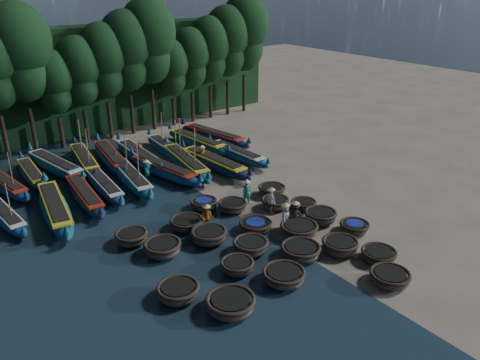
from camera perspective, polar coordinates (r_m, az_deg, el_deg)
ground at (r=30.28m, az=-0.20°, el=-4.32°), size 120.00×120.00×0.00m
foliage_wall at (r=48.48m, az=-17.78°, el=11.56°), size 40.00×3.00×10.00m
coracle_3 at (r=24.96m, az=17.80°, el=-11.21°), size 2.41×2.41×0.69m
coracle_4 at (r=26.65m, az=16.55°, el=-8.71°), size 1.94×1.94×0.64m
coracle_5 at (r=22.09m, az=-1.16°, el=-14.83°), size 2.44×2.44×0.77m
coracle_6 at (r=23.95m, az=5.35°, el=-11.55°), size 2.64×2.64×0.74m
coracle_7 at (r=26.00m, az=7.39°, el=-8.54°), size 2.65×2.65×0.75m
coracle_8 at (r=26.79m, az=12.10°, el=-7.83°), size 2.07×2.07×0.77m
coracle_9 at (r=29.03m, az=13.77°, el=-5.56°), size 1.81×1.81×0.63m
coracle_10 at (r=23.01m, az=-7.55°, el=-13.30°), size 2.24×2.24×0.76m
coracle_11 at (r=24.64m, az=-0.35°, el=-10.41°), size 2.08×2.08×0.68m
coracle_12 at (r=26.14m, az=1.30°, el=-8.05°), size 2.38×2.38×0.80m
coracle_13 at (r=28.01m, az=7.21°, el=-5.97°), size 2.28×2.28×0.77m
coracle_14 at (r=29.66m, az=9.79°, el=-4.34°), size 2.45×2.45×0.79m
coracle_15 at (r=26.31m, az=-9.40°, el=-8.15°), size 2.15×2.15×0.82m
coracle_16 at (r=27.15m, az=-3.79°, el=-6.77°), size 2.56×2.56×0.83m
coracle_17 at (r=28.31m, az=1.89°, el=-5.57°), size 1.99×1.99×0.67m
coracle_18 at (r=31.06m, az=4.30°, el=-2.78°), size 1.88×1.88×0.73m
coracle_19 at (r=31.13m, az=7.75°, el=-2.99°), size 2.08×2.08×0.64m
coracle_20 at (r=27.72m, az=-13.09°, el=-6.79°), size 2.05×2.05×0.77m
coracle_21 at (r=28.70m, az=-6.53°, el=-5.24°), size 2.05×2.05×0.72m
coracle_22 at (r=31.04m, az=-4.46°, el=-2.88°), size 2.11×2.11×0.66m
coracle_23 at (r=30.61m, az=-0.92°, el=-3.15°), size 2.32×2.32×0.71m
coracle_24 at (r=32.84m, az=3.89°, el=-1.24°), size 1.95×1.95×0.73m
long_boat_0 at (r=32.74m, az=-26.80°, el=-3.85°), size 1.88×7.28×3.10m
long_boat_1 at (r=32.05m, az=-21.59°, el=-3.22°), size 3.03×9.12×1.62m
long_boat_2 at (r=33.46m, az=-18.40°, el=-1.75°), size 2.18×8.05×1.42m
long_boat_3 at (r=34.66m, az=-16.23°, el=-0.63°), size 1.94×7.61×1.34m
long_boat_4 at (r=35.29m, az=-13.05°, el=0.25°), size 2.53×8.32×3.56m
long_boat_5 at (r=36.26m, az=-9.26°, el=1.23°), size 2.92×8.52×1.52m
long_boat_6 at (r=37.38m, az=-6.63°, el=2.15°), size 3.06×9.08×3.91m
long_boat_7 at (r=37.16m, az=-3.20°, el=2.11°), size 2.12×8.94×1.58m
long_boat_8 at (r=39.23m, az=-0.37°, el=3.22°), size 1.75×7.94×1.40m
long_boat_9 at (r=37.44m, az=-26.72°, el=-0.46°), size 2.46×7.66×3.29m
long_boat_10 at (r=38.68m, az=-24.05°, el=0.71°), size 1.66×7.32×1.29m
long_boat_11 at (r=39.35m, az=-21.58°, el=1.66°), size 2.97×8.78×1.57m
long_boat_12 at (r=39.81m, az=-18.43°, el=2.34°), size 2.83×8.45×3.63m
long_boat_13 at (r=39.71m, az=-15.47°, el=2.70°), size 2.82×8.88×1.58m
long_boat_14 at (r=39.57m, az=-12.26°, el=2.94°), size 1.96×8.84×1.56m
long_boat_15 at (r=40.75m, az=-8.81°, el=3.76°), size 2.12×8.27×3.52m
long_boat_16 at (r=42.14m, az=-5.20°, el=4.66°), size 2.33×8.75×1.55m
long_boat_17 at (r=43.53m, az=-3.18°, el=5.36°), size 3.05×8.93×1.59m
fisherman_0 at (r=28.43m, az=5.54°, el=-4.37°), size 0.98×0.89×1.87m
fisherman_1 at (r=31.48m, az=0.84°, el=-1.31°), size 0.71×0.59×1.85m
fisherman_2 at (r=28.29m, az=-4.04°, el=-4.53°), size 0.98×1.01×1.84m
fisherman_3 at (r=28.69m, az=6.71°, el=-4.17°), size 1.27×1.08×1.90m
fisherman_4 at (r=30.23m, az=3.80°, el=-2.46°), size 0.60×1.08×1.93m
fisherman_5 at (r=35.54m, az=-11.28°, el=1.11°), size 1.24×1.57×1.87m
fisherman_6 at (r=37.99m, az=-4.61°, el=3.02°), size 0.91×0.71×1.85m
tree_4 at (r=42.66m, az=-25.36°, el=13.99°), size 5.34×5.34×12.58m
tree_5 at (r=43.66m, az=-21.81°, el=11.09°), size 3.68×3.68×8.68m
tree_6 at (r=44.22m, az=-19.06°, el=12.51°), size 4.09×4.09×9.65m
tree_7 at (r=44.90m, az=-16.36°, el=13.87°), size 4.51×4.51×10.63m
tree_8 at (r=45.69m, az=-13.72°, el=15.15°), size 4.92×4.92×11.60m
tree_9 at (r=46.60m, az=-11.15°, el=16.36°), size 5.34×5.34×12.58m
tree_10 at (r=48.07m, az=-8.40°, el=13.49°), size 3.68×3.68×8.68m
tree_11 at (r=49.12m, az=-6.05°, el=14.61°), size 4.09×4.09×9.65m
tree_12 at (r=50.26m, az=-3.78°, el=15.67°), size 4.51×4.51×10.63m
tree_13 at (r=51.49m, az=-1.60°, el=16.65°), size 4.92×4.92×11.60m
tree_14 at (r=52.80m, az=0.51°, el=17.57°), size 5.34×5.34×12.58m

